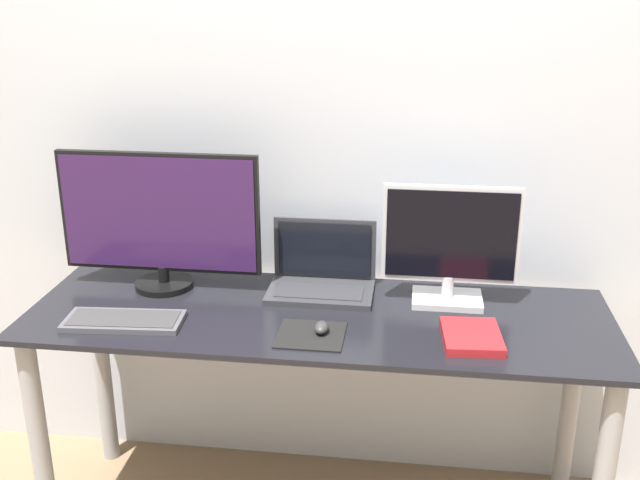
# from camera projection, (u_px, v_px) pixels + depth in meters

# --- Properties ---
(wall_back) EXTENTS (7.00, 0.05, 2.50)m
(wall_back) POSITION_uv_depth(u_px,v_px,m) (333.00, 130.00, 2.44)
(wall_back) COLOR silver
(wall_back) RESTS_ON ground_plane
(desk) EXTENTS (1.77, 0.59, 0.76)m
(desk) POSITION_uv_depth(u_px,v_px,m) (318.00, 355.00, 2.32)
(desk) COLOR black
(desk) RESTS_ON ground_plane
(monitor_left) EXTENTS (0.65, 0.19, 0.45)m
(monitor_left) POSITION_uv_depth(u_px,v_px,m) (160.00, 219.00, 2.38)
(monitor_left) COLOR black
(monitor_left) RESTS_ON desk
(monitor_right) EXTENTS (0.42, 0.15, 0.38)m
(monitor_right) POSITION_uv_depth(u_px,v_px,m) (450.00, 245.00, 2.28)
(monitor_right) COLOR silver
(monitor_right) RESTS_ON desk
(laptop) EXTENTS (0.34, 0.22, 0.22)m
(laptop) POSITION_uv_depth(u_px,v_px,m) (322.00, 274.00, 2.42)
(laptop) COLOR #333338
(laptop) RESTS_ON desk
(keyboard) EXTENTS (0.36, 0.17, 0.02)m
(keyboard) POSITION_uv_depth(u_px,v_px,m) (124.00, 321.00, 2.20)
(keyboard) COLOR #4C4C51
(keyboard) RESTS_ON desk
(mousepad) EXTENTS (0.19, 0.18, 0.00)m
(mousepad) POSITION_uv_depth(u_px,v_px,m) (311.00, 335.00, 2.13)
(mousepad) COLOR black
(mousepad) RESTS_ON desk
(mouse) EXTENTS (0.04, 0.06, 0.03)m
(mouse) POSITION_uv_depth(u_px,v_px,m) (322.00, 328.00, 2.13)
(mouse) COLOR #333333
(mouse) RESTS_ON mousepad
(book) EXTENTS (0.17, 0.22, 0.02)m
(book) POSITION_uv_depth(u_px,v_px,m) (472.00, 337.00, 2.10)
(book) COLOR red
(book) RESTS_ON desk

